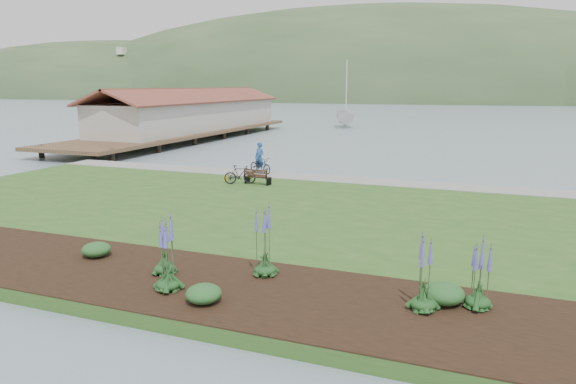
{
  "coord_description": "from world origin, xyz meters",
  "views": [
    {
      "loc": [
        9.66,
        -21.31,
        5.72
      ],
      "look_at": [
        2.15,
        -1.54,
        1.3
      ],
      "focal_mm": 32.0,
      "sensor_mm": 36.0,
      "label": 1
    }
  ],
  "objects_px": {
    "park_bench": "(257,176)",
    "bicycle_a": "(260,165)",
    "sailboat": "(346,127)",
    "person": "(259,155)"
  },
  "relations": [
    {
      "from": "park_bench",
      "to": "bicycle_a",
      "type": "relative_size",
      "value": 0.79
    },
    {
      "from": "person",
      "to": "bicycle_a",
      "type": "relative_size",
      "value": 1.17
    },
    {
      "from": "person",
      "to": "bicycle_a",
      "type": "distance_m",
      "value": 0.7
    },
    {
      "from": "park_bench",
      "to": "bicycle_a",
      "type": "xyz_separation_m",
      "value": [
        -1.29,
        3.39,
        0.05
      ]
    },
    {
      "from": "bicycle_a",
      "to": "park_bench",
      "type": "bearing_deg",
      "value": -132.98
    },
    {
      "from": "park_bench",
      "to": "sailboat",
      "type": "height_order",
      "value": "sailboat"
    },
    {
      "from": "sailboat",
      "to": "bicycle_a",
      "type": "bearing_deg",
      "value": -102.77
    },
    {
      "from": "person",
      "to": "bicycle_a",
      "type": "xyz_separation_m",
      "value": [
        0.19,
        -0.3,
        -0.61
      ]
    },
    {
      "from": "person",
      "to": "sailboat",
      "type": "height_order",
      "value": "sailboat"
    },
    {
      "from": "sailboat",
      "to": "person",
      "type": "bearing_deg",
      "value": -102.98
    }
  ]
}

